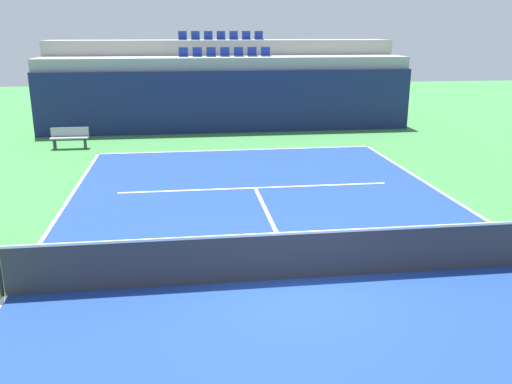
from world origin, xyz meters
TOP-DOWN VIEW (x-y plane):
  - ground_plane at (0.00, 0.00)m, footprint 80.00×80.00m
  - court_surface at (0.00, 0.00)m, footprint 11.00×24.00m
  - baseline_far at (0.00, 11.95)m, footprint 11.00×0.10m
  - sideline_left at (-5.45, 0.00)m, footprint 0.10×24.00m
  - service_line_far at (0.00, 6.40)m, footprint 8.26×0.10m
  - centre_service_line at (0.00, 3.20)m, footprint 0.10×6.40m
  - back_wall at (0.00, 15.97)m, footprint 17.54×0.30m
  - stands_tier_lower at (0.00, 17.32)m, footprint 17.54×2.40m
  - stands_tier_upper at (0.00, 19.72)m, footprint 17.54×2.40m
  - seating_row_lower at (0.00, 17.42)m, footprint 4.40×0.44m
  - seating_row_upper at (0.00, 19.82)m, footprint 4.40×0.44m
  - tennis_net at (0.00, 0.00)m, footprint 11.08×0.08m
  - player_bench at (-6.72, 13.22)m, footprint 1.50×0.40m

SIDE VIEW (x-z plane):
  - ground_plane at x=0.00m, z-range 0.00..0.00m
  - court_surface at x=0.00m, z-range 0.00..0.01m
  - baseline_far at x=0.00m, z-range 0.01..0.01m
  - sideline_left at x=-5.45m, z-range 0.01..0.01m
  - service_line_far at x=0.00m, z-range 0.01..0.01m
  - centre_service_line at x=0.00m, z-range 0.01..0.01m
  - player_bench at x=-6.72m, z-range 0.08..0.93m
  - tennis_net at x=0.00m, z-range -0.03..1.04m
  - back_wall at x=0.00m, z-range 0.00..2.87m
  - stands_tier_lower at x=0.00m, z-range 0.00..3.43m
  - stands_tier_upper at x=0.00m, z-range 0.00..4.16m
  - seating_row_lower at x=0.00m, z-range 3.33..3.77m
  - seating_row_upper at x=0.00m, z-range 4.07..4.51m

